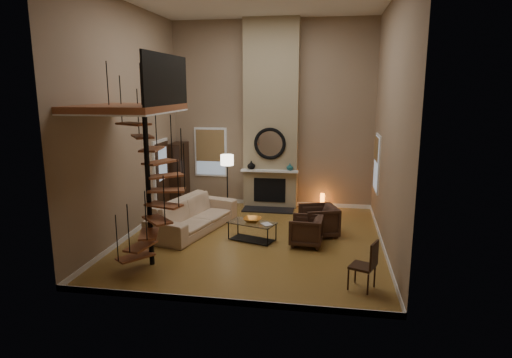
% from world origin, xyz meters
% --- Properties ---
extents(ground, '(6.00, 6.50, 0.01)m').
position_xyz_m(ground, '(0.00, 0.00, -0.01)').
color(ground, '#AA7E37').
rests_on(ground, ground).
extents(back_wall, '(6.00, 0.02, 5.50)m').
position_xyz_m(back_wall, '(0.00, 3.25, 2.75)').
color(back_wall, '#91785D').
rests_on(back_wall, ground).
extents(front_wall, '(6.00, 0.02, 5.50)m').
position_xyz_m(front_wall, '(0.00, -3.25, 2.75)').
color(front_wall, '#91785D').
rests_on(front_wall, ground).
extents(left_wall, '(0.02, 6.50, 5.50)m').
position_xyz_m(left_wall, '(-3.00, 0.00, 2.75)').
color(left_wall, '#91785D').
rests_on(left_wall, ground).
extents(right_wall, '(0.02, 6.50, 5.50)m').
position_xyz_m(right_wall, '(3.00, 0.00, 2.75)').
color(right_wall, '#91785D').
rests_on(right_wall, ground).
extents(baseboard_back, '(6.00, 0.02, 0.12)m').
position_xyz_m(baseboard_back, '(0.00, 3.24, 0.06)').
color(baseboard_back, white).
rests_on(baseboard_back, ground).
extents(baseboard_front, '(6.00, 0.02, 0.12)m').
position_xyz_m(baseboard_front, '(0.00, -3.24, 0.06)').
color(baseboard_front, white).
rests_on(baseboard_front, ground).
extents(baseboard_left, '(0.02, 6.50, 0.12)m').
position_xyz_m(baseboard_left, '(-2.99, 0.00, 0.06)').
color(baseboard_left, white).
rests_on(baseboard_left, ground).
extents(baseboard_right, '(0.02, 6.50, 0.12)m').
position_xyz_m(baseboard_right, '(2.99, 0.00, 0.06)').
color(baseboard_right, white).
rests_on(baseboard_right, ground).
extents(chimney_breast, '(1.60, 0.38, 5.50)m').
position_xyz_m(chimney_breast, '(0.00, 3.06, 2.75)').
color(chimney_breast, '#968562').
rests_on(chimney_breast, ground).
extents(hearth, '(1.50, 0.60, 0.04)m').
position_xyz_m(hearth, '(0.00, 2.57, 0.02)').
color(hearth, black).
rests_on(hearth, ground).
extents(firebox, '(0.95, 0.02, 0.72)m').
position_xyz_m(firebox, '(0.00, 2.86, 0.55)').
color(firebox, black).
rests_on(firebox, chimney_breast).
extents(mantel, '(1.70, 0.18, 0.06)m').
position_xyz_m(mantel, '(0.00, 2.78, 1.15)').
color(mantel, white).
rests_on(mantel, chimney_breast).
extents(mirror_frame, '(0.94, 0.10, 0.94)m').
position_xyz_m(mirror_frame, '(0.00, 2.84, 1.95)').
color(mirror_frame, black).
rests_on(mirror_frame, chimney_breast).
extents(mirror_disc, '(0.80, 0.01, 0.80)m').
position_xyz_m(mirror_disc, '(0.00, 2.85, 1.95)').
color(mirror_disc, white).
rests_on(mirror_disc, chimney_breast).
extents(vase_left, '(0.24, 0.24, 0.25)m').
position_xyz_m(vase_left, '(-0.55, 2.82, 1.30)').
color(vase_left, black).
rests_on(vase_left, mantel).
extents(vase_right, '(0.20, 0.20, 0.21)m').
position_xyz_m(vase_right, '(0.60, 2.82, 1.28)').
color(vase_right, '#185154').
rests_on(vase_right, mantel).
extents(window_back, '(1.02, 0.06, 1.52)m').
position_xyz_m(window_back, '(-1.90, 3.22, 1.62)').
color(window_back, white).
rests_on(window_back, back_wall).
extents(window_right, '(0.06, 1.02, 1.52)m').
position_xyz_m(window_right, '(2.97, 2.00, 1.63)').
color(window_right, white).
rests_on(window_right, right_wall).
extents(entry_door, '(0.10, 1.05, 2.16)m').
position_xyz_m(entry_door, '(-2.95, 1.80, 1.05)').
color(entry_door, white).
rests_on(entry_door, ground).
extents(loft, '(1.70, 2.20, 1.09)m').
position_xyz_m(loft, '(-2.04, -1.80, 3.24)').
color(loft, '#9A5532').
rests_on(loft, left_wall).
extents(spiral_stair, '(1.47, 1.47, 4.06)m').
position_xyz_m(spiral_stair, '(-1.78, -1.79, 1.78)').
color(spiral_stair, black).
rests_on(spiral_stair, ground).
extents(hutch, '(0.41, 0.86, 1.93)m').
position_xyz_m(hutch, '(-2.81, 2.84, 0.95)').
color(hutch, black).
rests_on(hutch, ground).
extents(sofa, '(1.75, 2.95, 0.81)m').
position_xyz_m(sofa, '(-1.63, 0.48, 0.40)').
color(sofa, '#C9AC8B').
rests_on(sofa, ground).
extents(armchair_near, '(1.08, 1.07, 0.78)m').
position_xyz_m(armchair_near, '(1.60, 0.64, 0.35)').
color(armchair_near, '#3D271C').
rests_on(armchair_near, ground).
extents(armchair_far, '(0.78, 0.76, 0.67)m').
position_xyz_m(armchair_far, '(1.33, -0.19, 0.35)').
color(armchair_far, '#3D271C').
rests_on(armchair_far, ground).
extents(coffee_table, '(1.21, 0.87, 0.43)m').
position_xyz_m(coffee_table, '(-0.02, -0.06, 0.28)').
color(coffee_table, silver).
rests_on(coffee_table, ground).
extents(bowl, '(0.43, 0.43, 0.11)m').
position_xyz_m(bowl, '(-0.02, -0.01, 0.50)').
color(bowl, orange).
rests_on(bowl, coffee_table).
extents(book, '(0.32, 0.33, 0.03)m').
position_xyz_m(book, '(0.33, -0.21, 0.46)').
color(book, gray).
rests_on(book, coffee_table).
extents(floor_lamp, '(0.37, 0.37, 1.70)m').
position_xyz_m(floor_lamp, '(-1.13, 2.15, 1.41)').
color(floor_lamp, black).
rests_on(floor_lamp, ground).
extents(accent_lamp, '(0.13, 0.13, 0.46)m').
position_xyz_m(accent_lamp, '(1.57, 2.97, 0.25)').
color(accent_lamp, orange).
rests_on(accent_lamp, ground).
extents(side_chair, '(0.54, 0.52, 0.92)m').
position_xyz_m(side_chair, '(2.45, -2.31, 0.53)').
color(side_chair, black).
rests_on(side_chair, ground).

